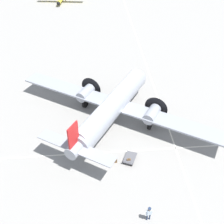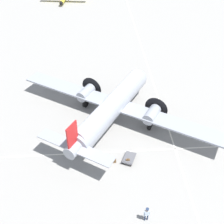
{
  "view_description": "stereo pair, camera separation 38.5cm",
  "coord_description": "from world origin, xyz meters",
  "px_view_note": "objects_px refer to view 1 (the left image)",
  "views": [
    {
      "loc": [
        -2.06,
        -25.54,
        22.46
      ],
      "look_at": [
        0.0,
        0.0,
        1.59
      ],
      "focal_mm": 45.0,
      "sensor_mm": 36.0,
      "label": 1
    },
    {
      "loc": [
        -1.68,
        -25.57,
        22.46
      ],
      "look_at": [
        0.0,
        0.0,
        1.59
      ],
      "focal_mm": 45.0,
      "sensor_mm": 36.0,
      "label": 2
    }
  ],
  "objects_px": {
    "airliner_main": "(114,104)",
    "suitcase_upright_spare": "(115,161)",
    "crew_foreground": "(149,213)",
    "baggage_cart": "(130,158)",
    "suitcase_near_door": "(129,161)"
  },
  "relations": [
    {
      "from": "airliner_main",
      "to": "crew_foreground",
      "type": "relative_size",
      "value": 13.89
    },
    {
      "from": "suitcase_near_door",
      "to": "baggage_cart",
      "type": "height_order",
      "value": "baggage_cart"
    },
    {
      "from": "suitcase_near_door",
      "to": "suitcase_upright_spare",
      "type": "bearing_deg",
      "value": 176.5
    },
    {
      "from": "suitcase_upright_spare",
      "to": "crew_foreground",
      "type": "bearing_deg",
      "value": -71.04
    },
    {
      "from": "suitcase_upright_spare",
      "to": "baggage_cart",
      "type": "height_order",
      "value": "baggage_cart"
    },
    {
      "from": "baggage_cart",
      "to": "airliner_main",
      "type": "bearing_deg",
      "value": 34.15
    },
    {
      "from": "airliner_main",
      "to": "suitcase_near_door",
      "type": "relative_size",
      "value": 42.77
    },
    {
      "from": "airliner_main",
      "to": "suitcase_upright_spare",
      "type": "distance_m",
      "value": 7.06
    },
    {
      "from": "airliner_main",
      "to": "suitcase_near_door",
      "type": "distance_m",
      "value": 7.2
    },
    {
      "from": "baggage_cart",
      "to": "crew_foreground",
      "type": "bearing_deg",
      "value": -150.12
    },
    {
      "from": "crew_foreground",
      "to": "suitcase_near_door",
      "type": "relative_size",
      "value": 3.08
    },
    {
      "from": "airliner_main",
      "to": "suitcase_near_door",
      "type": "bearing_deg",
      "value": -138.95
    },
    {
      "from": "crew_foreground",
      "to": "baggage_cart",
      "type": "distance_m",
      "value": 6.89
    },
    {
      "from": "crew_foreground",
      "to": "baggage_cart",
      "type": "bearing_deg",
      "value": 86.56
    },
    {
      "from": "airliner_main",
      "to": "suitcase_upright_spare",
      "type": "xyz_separation_m",
      "value": [
        -0.39,
        -6.7,
        -2.18
      ]
    }
  ]
}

